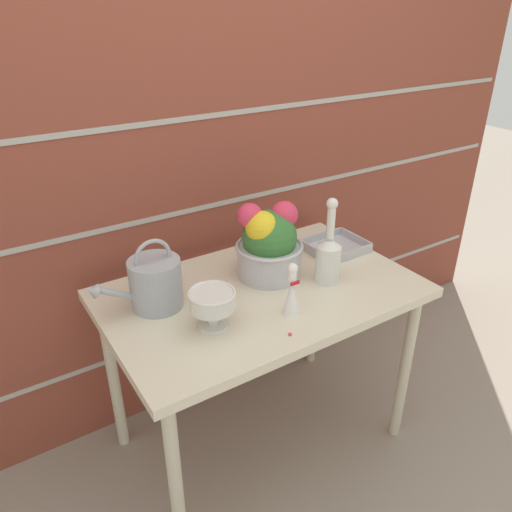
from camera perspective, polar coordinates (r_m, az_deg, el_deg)
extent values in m
plane|color=gray|center=(2.28, 0.51, -19.92)|extent=(12.00, 12.00, 0.00)
cube|color=brown|center=(2.02, -6.55, 10.72)|extent=(3.60, 0.08, 2.20)
cube|color=#A8A399|center=(2.32, -5.08, -7.79)|extent=(3.53, 0.00, 0.02)
cube|color=#A8A399|center=(2.04, -5.74, 5.61)|extent=(3.53, 0.00, 0.02)
cube|color=#A8A399|center=(1.94, -6.26, 15.52)|extent=(3.53, 0.00, 0.02)
cube|color=beige|center=(1.81, 0.60, -4.30)|extent=(1.12, 0.70, 0.04)
cylinder|color=beige|center=(1.69, -9.14, -24.53)|extent=(0.04, 0.04, 0.70)
cylinder|color=beige|center=(2.14, 16.65, -12.21)|extent=(0.04, 0.04, 0.70)
cylinder|color=beige|center=(2.09, -15.99, -13.16)|extent=(0.04, 0.04, 0.70)
cylinder|color=beige|center=(2.46, 6.62, -5.24)|extent=(0.04, 0.04, 0.70)
cylinder|color=#9EA3A8|center=(1.70, -11.39, -3.09)|extent=(0.18, 0.18, 0.17)
cylinder|color=#9EA3A8|center=(1.66, -15.87, -4.11)|extent=(0.14, 0.02, 0.09)
cone|color=#9EA3A8|center=(1.63, -18.24, -3.75)|extent=(0.05, 0.05, 0.06)
torus|color=#9EA3A8|center=(1.66, -11.71, -0.11)|extent=(0.13, 0.01, 0.13)
cylinder|color=silver|center=(1.62, -4.91, -7.85)|extent=(0.10, 0.10, 0.01)
cylinder|color=silver|center=(1.60, -4.96, -6.83)|extent=(0.04, 0.04, 0.06)
sphere|color=silver|center=(1.59, -4.96, -6.75)|extent=(0.04, 0.04, 0.04)
cylinder|color=silver|center=(1.56, -5.04, -5.11)|extent=(0.14, 0.14, 0.06)
torus|color=silver|center=(1.55, -5.09, -4.23)|extent=(0.15, 0.15, 0.01)
cylinder|color=#BCBCC1|center=(1.87, 1.52, -0.51)|extent=(0.24, 0.24, 0.12)
torus|color=#BCBCC1|center=(1.84, 1.54, 1.16)|extent=(0.25, 0.25, 0.01)
sphere|color=#387033|center=(1.82, 1.55, 2.17)|extent=(0.20, 0.20, 0.20)
sphere|color=yellow|center=(1.77, 0.67, 3.29)|extent=(0.12, 0.12, 0.12)
sphere|color=#E03856|center=(1.78, -0.71, 4.63)|extent=(0.09, 0.09, 0.09)
sphere|color=#E03856|center=(1.82, 3.25, 4.74)|extent=(0.10, 0.10, 0.10)
cylinder|color=silver|center=(1.84, 8.20, -0.87)|extent=(0.09, 0.09, 0.14)
cone|color=silver|center=(1.80, 8.39, 1.59)|extent=(0.09, 0.09, 0.03)
cylinder|color=silver|center=(1.77, 8.55, 3.76)|extent=(0.03, 0.03, 0.12)
sphere|color=silver|center=(1.74, 8.72, 5.93)|extent=(0.04, 0.04, 0.04)
cone|color=white|center=(1.65, 4.19, -4.64)|extent=(0.06, 0.06, 0.13)
cylinder|color=white|center=(1.60, 4.30, -2.07)|extent=(0.03, 0.03, 0.04)
sphere|color=white|center=(1.59, 4.32, -1.39)|extent=(0.03, 0.03, 0.03)
cube|color=red|center=(1.61, 4.59, -3.08)|extent=(0.03, 0.01, 0.01)
cube|color=#B7B7BC|center=(2.10, 9.02, 0.81)|extent=(0.23, 0.19, 0.01)
cube|color=#B7B7BC|center=(2.04, 10.79, 0.19)|extent=(0.23, 0.01, 0.04)
cube|color=#B7B7BC|center=(2.16, 7.41, 2.14)|extent=(0.23, 0.01, 0.04)
cube|color=#B7B7BC|center=(2.03, 6.64, 0.44)|extent=(0.01, 0.19, 0.04)
cube|color=#B7B7BC|center=(2.17, 11.31, 1.91)|extent=(0.01, 0.19, 0.04)
sphere|color=#E03856|center=(1.58, 3.91, -8.91)|extent=(0.01, 0.01, 0.01)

